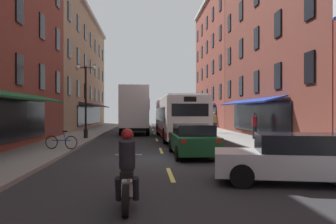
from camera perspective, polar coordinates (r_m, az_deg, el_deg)
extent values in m
cube|color=#28282B|center=(14.31, -0.63, -8.20)|extent=(34.80, 80.00, 0.10)
cube|color=#DBCC4C|center=(10.85, 0.43, -10.59)|extent=(0.14, 2.40, 0.01)
cube|color=#DBCC4C|center=(17.27, -1.19, -6.58)|extent=(0.14, 2.40, 0.01)
cube|color=#DBCC4C|center=(23.73, -1.93, -4.74)|extent=(0.14, 2.40, 0.01)
cube|color=#DBCC4C|center=(30.21, -2.34, -3.70)|extent=(0.14, 2.40, 0.01)
cube|color=#DBCC4C|center=(36.70, -2.61, -3.02)|extent=(0.14, 2.40, 0.01)
cube|color=#DBCC4C|center=(43.19, -2.80, -2.54)|extent=(0.14, 2.40, 0.01)
cube|color=#DBCC4C|center=(49.68, -2.94, -2.19)|extent=(0.14, 2.40, 0.01)
cube|color=gray|center=(15.15, -23.70, -7.29)|extent=(3.00, 80.00, 0.14)
cube|color=gray|center=(15.76, 21.49, -7.00)|extent=(3.00, 80.00, 0.14)
cube|color=#1E6638|center=(15.32, -26.35, 2.84)|extent=(1.38, 14.93, 0.44)
cube|color=black|center=(19.23, -23.95, 6.62)|extent=(0.10, 1.00, 1.60)
cube|color=black|center=(22.83, -20.65, 5.60)|extent=(0.10, 1.00, 1.60)
cube|color=black|center=(26.48, -18.26, 4.84)|extent=(0.10, 1.00, 1.60)
cube|color=black|center=(19.85, -23.96, 15.84)|extent=(0.10, 1.00, 1.60)
cube|color=black|center=(23.35, -20.66, 13.44)|extent=(0.10, 1.00, 1.60)
cube|color=black|center=(26.93, -18.27, 11.64)|extent=(0.10, 1.00, 1.60)
cube|color=#9E8466|center=(42.45, -18.43, 6.87)|extent=(8.00, 26.57, 14.01)
cube|color=#B2AD9E|center=(42.92, -12.92, 15.86)|extent=(0.44, 26.07, 0.40)
cube|color=black|center=(41.33, -12.99, -0.52)|extent=(0.10, 16.00, 2.10)
cube|color=black|center=(41.23, -12.02, 1.15)|extent=(1.38, 14.93, 0.44)
cube|color=black|center=(30.18, -16.46, 4.27)|extent=(0.10, 1.00, 1.60)
cube|color=black|center=(33.90, -15.05, 3.81)|extent=(0.10, 1.00, 1.60)
cube|color=black|center=(37.63, -13.92, 3.45)|extent=(0.10, 1.00, 1.60)
cube|color=black|center=(41.38, -13.00, 3.15)|extent=(0.10, 1.00, 1.60)
cube|color=black|center=(45.14, -12.23, 2.90)|extent=(0.10, 1.00, 1.60)
cube|color=black|center=(48.91, -11.58, 2.69)|extent=(0.10, 1.00, 1.60)
cube|color=black|center=(52.69, -11.02, 2.50)|extent=(0.10, 1.00, 1.60)
cube|color=black|center=(30.57, -16.46, 10.26)|extent=(0.10, 1.00, 1.60)
cube|color=black|center=(34.25, -15.05, 9.16)|extent=(0.10, 1.00, 1.60)
cube|color=black|center=(37.95, -13.92, 8.28)|extent=(0.10, 1.00, 1.60)
cube|color=black|center=(41.67, -13.00, 7.55)|extent=(0.10, 1.00, 1.60)
cube|color=black|center=(45.41, -12.23, 6.94)|extent=(0.10, 1.00, 1.60)
cube|color=black|center=(49.16, -11.58, 6.42)|extent=(0.10, 1.00, 1.60)
cube|color=black|center=(52.91, -11.02, 5.97)|extent=(0.10, 1.00, 1.60)
cube|color=black|center=(31.29, -16.46, 16.04)|extent=(0.10, 1.00, 1.60)
cube|color=black|center=(34.90, -15.05, 14.36)|extent=(0.10, 1.00, 1.60)
cube|color=black|center=(38.54, -13.93, 12.99)|extent=(0.10, 1.00, 1.60)
cube|color=black|center=(42.21, -13.00, 11.86)|extent=(0.10, 1.00, 1.60)
cube|color=black|center=(45.90, -12.23, 10.91)|extent=(0.10, 1.00, 1.60)
cube|color=black|center=(49.61, -11.58, 10.09)|extent=(0.10, 1.00, 1.60)
cube|color=black|center=(53.33, -11.02, 9.39)|extent=(0.10, 1.00, 1.60)
cube|color=brown|center=(27.65, 22.96, 12.17)|extent=(8.00, 19.90, 15.58)
cube|color=black|center=(25.48, 14.82, -0.93)|extent=(0.10, 12.00, 2.10)
cube|color=navy|center=(25.27, 13.29, 1.78)|extent=(1.38, 11.20, 0.44)
cube|color=black|center=(18.21, 22.97, 6.99)|extent=(0.10, 1.00, 1.60)
cube|color=black|center=(21.83, 18.20, 5.85)|extent=(0.10, 1.00, 1.60)
cube|color=black|center=(25.57, 14.82, 5.02)|extent=(0.10, 1.00, 1.60)
cube|color=black|center=(29.37, 12.31, 4.38)|extent=(0.10, 1.00, 1.60)
cube|color=black|center=(33.23, 10.39, 3.89)|extent=(0.10, 1.00, 1.60)
cube|color=black|center=(18.86, 22.98, 16.69)|extent=(0.10, 1.00, 1.60)
cube|color=black|center=(22.38, 18.21, 14.03)|extent=(0.10, 1.00, 1.60)
cube|color=black|center=(26.04, 14.82, 12.05)|extent=(0.10, 1.00, 1.60)
cube|color=black|center=(29.78, 12.32, 10.53)|extent=(0.10, 1.00, 1.60)
cube|color=black|center=(33.59, 10.39, 9.35)|extent=(0.10, 1.00, 1.60)
cube|color=black|center=(30.52, 12.32, 16.45)|extent=(0.10, 1.00, 1.60)
cube|color=black|center=(34.24, 10.39, 14.64)|extent=(0.10, 1.00, 1.60)
cube|color=brown|center=(46.26, 11.60, 8.29)|extent=(8.00, 19.90, 17.16)
cube|color=#B2AD9E|center=(47.24, 6.54, 18.38)|extent=(0.44, 19.40, 0.40)
cube|color=black|center=(44.88, 6.61, -0.47)|extent=(0.10, 12.00, 2.10)
cube|color=navy|center=(44.76, 5.72, 1.07)|extent=(1.38, 11.20, 0.44)
cube|color=black|center=(37.11, 8.86, 3.50)|extent=(0.10, 1.00, 1.60)
cube|color=black|center=(41.01, 7.63, 3.18)|extent=(0.10, 1.00, 1.60)
cube|color=black|center=(44.93, 6.61, 2.91)|extent=(0.10, 1.00, 1.60)
cube|color=black|center=(48.87, 5.76, 2.69)|extent=(0.10, 1.00, 1.60)
cube|color=black|center=(52.81, 5.04, 2.50)|extent=(0.10, 1.00, 1.60)
cube|color=black|center=(37.43, 8.87, 8.40)|extent=(0.10, 1.00, 1.60)
cube|color=black|center=(41.31, 7.63, 7.62)|extent=(0.10, 1.00, 1.60)
cube|color=black|center=(45.20, 6.62, 6.97)|extent=(0.10, 1.00, 1.60)
cube|color=black|center=(49.12, 5.76, 6.42)|extent=(0.10, 1.00, 1.60)
cube|color=black|center=(53.04, 5.04, 5.96)|extent=(0.10, 1.00, 1.60)
cube|color=black|center=(38.02, 8.87, 13.17)|extent=(0.10, 1.00, 1.60)
cube|color=black|center=(41.84, 7.63, 11.97)|extent=(0.10, 1.00, 1.60)
cube|color=black|center=(45.69, 6.62, 10.96)|extent=(0.10, 1.00, 1.60)
cube|color=black|center=(49.57, 5.76, 10.10)|extent=(0.10, 1.00, 1.60)
cube|color=black|center=(53.46, 5.04, 9.37)|extent=(0.10, 1.00, 1.60)
cube|color=black|center=(38.87, 8.87, 17.77)|extent=(0.10, 1.00, 1.60)
cube|color=black|center=(42.61, 7.64, 16.18)|extent=(0.10, 1.00, 1.60)
cube|color=black|center=(46.40, 6.62, 14.84)|extent=(0.10, 1.00, 1.60)
cube|color=black|center=(50.22, 5.76, 13.70)|extent=(0.10, 1.00, 1.60)
cube|color=black|center=(54.07, 5.04, 12.72)|extent=(0.10, 1.00, 1.60)
cube|color=silver|center=(24.55, 1.61, -0.78)|extent=(2.77, 12.46, 2.56)
cube|color=silver|center=(24.57, 1.61, 2.34)|extent=(2.55, 11.26, 0.16)
cube|color=black|center=(24.85, 1.53, -0.37)|extent=(2.77, 10.06, 0.96)
cube|color=maroon|center=(24.59, 1.61, -3.18)|extent=(2.79, 12.06, 0.36)
cube|color=black|center=(30.69, 0.31, -0.27)|extent=(2.25, 0.16, 1.10)
cube|color=black|center=(18.43, 3.77, 0.35)|extent=(2.05, 0.16, 0.70)
cube|color=silver|center=(18.44, 3.78, -2.72)|extent=(2.15, 0.14, 0.64)
cube|color=black|center=(18.43, 3.78, 2.20)|extent=(0.70, 0.11, 0.28)
cube|color=red|center=(18.33, 0.39, -4.01)|extent=(0.20, 0.08, 0.28)
cube|color=red|center=(18.66, 7.11, -3.93)|extent=(0.20, 0.08, 0.28)
cylinder|color=black|center=(28.69, -1.68, -2.91)|extent=(0.32, 1.01, 1.00)
cylinder|color=black|center=(28.91, 2.98, -2.88)|extent=(0.32, 1.01, 1.00)
cylinder|color=black|center=(20.80, -0.46, -4.07)|extent=(0.32, 1.01, 1.00)
cylinder|color=black|center=(21.11, 5.93, -4.00)|extent=(0.32, 1.01, 1.00)
cube|color=black|center=(31.88, -5.48, -0.71)|extent=(2.30, 2.29, 2.40)
cube|color=black|center=(32.99, -5.43, 0.79)|extent=(2.00, 0.10, 0.80)
cube|color=white|center=(28.46, -5.68, 0.90)|extent=(2.40, 4.57, 3.41)
cube|color=maroon|center=(28.44, -3.23, 1.25)|extent=(0.06, 2.74, 0.90)
cube|color=black|center=(29.63, -5.61, -2.71)|extent=(1.90, 6.46, 0.24)
cylinder|color=black|center=(31.77, -7.48, -2.70)|extent=(0.28, 0.90, 0.90)
cylinder|color=black|center=(31.71, -3.50, -2.71)|extent=(0.28, 0.90, 0.90)
cylinder|color=black|center=(27.87, -7.99, -3.10)|extent=(0.28, 0.90, 0.90)
cylinder|color=black|center=(27.80, -3.46, -3.11)|extent=(0.28, 0.90, 0.90)
cube|color=#144723|center=(15.16, 4.23, -5.23)|extent=(1.83, 4.31, 0.73)
cube|color=black|center=(14.94, 4.33, -3.06)|extent=(1.63, 2.34, 0.50)
cube|color=red|center=(12.94, 2.66, -4.98)|extent=(0.20, 0.06, 0.14)
cube|color=red|center=(13.20, 8.69, -4.88)|extent=(0.20, 0.06, 0.14)
cylinder|color=black|center=(16.50, 0.58, -5.79)|extent=(0.23, 0.64, 0.64)
cylinder|color=black|center=(16.74, 6.25, -5.71)|extent=(0.23, 0.64, 0.64)
cylinder|color=black|center=(13.66, 1.74, -7.03)|extent=(0.23, 0.64, 0.64)
cylinder|color=black|center=(13.94, 8.55, -6.89)|extent=(0.23, 0.64, 0.64)
cube|color=silver|center=(10.13, 20.84, -8.17)|extent=(4.72, 2.63, 0.65)
cube|color=black|center=(10.10, 21.83, -4.98)|extent=(2.68, 2.06, 0.53)
cylinder|color=black|center=(9.13, 12.47, -10.63)|extent=(0.67, 0.35, 0.64)
cylinder|color=black|center=(10.76, 11.78, -8.99)|extent=(0.67, 0.35, 0.64)
cube|color=silver|center=(38.41, -5.45, -2.07)|extent=(1.89, 4.47, 0.60)
cube|color=black|center=(38.21, -5.45, -1.31)|extent=(1.69, 2.43, 0.49)
cube|color=red|center=(36.22, -6.63, -1.89)|extent=(0.20, 0.06, 0.14)
cube|color=red|center=(36.20, -4.34, -1.89)|extent=(0.20, 0.06, 0.14)
cylinder|color=black|center=(39.95, -6.66, -2.31)|extent=(0.23, 0.64, 0.64)
cylinder|color=black|center=(39.93, -4.20, -2.31)|extent=(0.23, 0.64, 0.64)
cylinder|color=black|center=(36.92, -6.80, -2.51)|extent=(0.23, 0.64, 0.64)
cylinder|color=black|center=(36.90, -4.15, -2.51)|extent=(0.23, 0.64, 0.64)
cylinder|color=black|center=(8.09, -6.68, -12.11)|extent=(0.10, 0.62, 0.62)
cylinder|color=black|center=(6.68, -7.23, -14.75)|extent=(0.12, 0.62, 0.62)
cylinder|color=#B2B2B7|center=(7.91, -6.72, -10.17)|extent=(0.07, 0.33, 0.68)
ellipsoid|color=black|center=(7.46, -6.86, -9.24)|extent=(0.32, 0.56, 0.28)
cube|color=black|center=(7.08, -7.01, -10.33)|extent=(0.26, 0.56, 0.12)
cube|color=#B2B2B7|center=(7.36, -6.93, -12.62)|extent=(0.24, 0.40, 0.30)
cylinder|color=#B2B2B7|center=(7.75, -6.75, -7.32)|extent=(0.62, 0.04, 0.04)
cylinder|color=black|center=(7.09, -6.99, -7.12)|extent=(0.34, 0.46, 0.66)
sphere|color=maroon|center=(7.16, -6.95, -3.83)|extent=(0.26, 0.26, 0.26)
cylinder|color=black|center=(7.25, -8.43, -12.81)|extent=(0.14, 0.36, 0.56)
cylinder|color=black|center=(7.24, -5.51, -12.84)|extent=(0.14, 0.36, 0.56)
torus|color=black|center=(17.80, -19.23, -4.88)|extent=(0.66, 0.20, 0.66)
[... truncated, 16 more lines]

